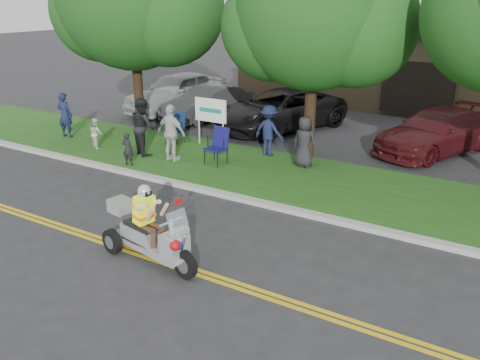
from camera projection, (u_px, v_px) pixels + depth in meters
The scene contains 23 objects.
ground at pixel (149, 242), 11.02m from camera, with size 120.00×120.00×0.00m, color #28282B.
centerline_near at pixel (130, 252), 10.55m from camera, with size 60.00×0.10×0.01m, color gold.
centerline_far at pixel (136, 249), 10.68m from camera, with size 60.00×0.10×0.01m, color gold.
curb at pixel (225, 195), 13.44m from camera, with size 60.00×0.25×0.12m, color #A8A89E.
grass_verge at pixel (265, 172), 15.16m from camera, with size 60.00×4.00×0.10m, color #204412.
commercial_building at pixel (439, 61), 24.54m from camera, with size 18.00×8.20×4.00m.
tree_left at pixel (134, 1), 18.15m from camera, with size 6.62×5.40×7.78m.
tree_mid at pixel (317, 17), 15.02m from camera, with size 5.88×4.80×7.05m.
business_sign at pixel (211, 113), 17.30m from camera, with size 1.25×0.06×1.75m.
trike_scooter at pixel (148, 234), 10.10m from camera, with size 2.45×1.00×1.61m.
lawn_chair_a at pixel (177, 125), 17.88m from camera, with size 0.57×0.60×1.08m.
lawn_chair_b at pixel (218, 143), 15.65m from camera, with size 0.65×0.67×1.13m.
spectator_adult_left at pixel (65, 115), 18.51m from camera, with size 0.60×0.39×1.64m, color #161B3E.
spectator_adult_mid at pixel (143, 126), 16.45m from camera, with size 0.90×0.70×1.85m, color black.
spectator_adult_right at pixel (171, 133), 15.79m from camera, with size 1.05×0.44×1.79m, color beige.
spectator_chair_a at pixel (269, 131), 16.34m from camera, with size 1.07×0.61×1.65m, color #161D3F.
spectator_chair_b at pixel (304, 142), 15.27m from camera, with size 0.76×0.50×1.56m, color black.
child_left at pixel (128, 149), 15.50m from camera, with size 0.37×0.24×1.02m, color black.
child_right at pixel (96, 133), 17.22m from camera, with size 0.50×0.39×1.04m, color beige.
parked_car_far_left at pixel (177, 92), 23.02m from camera, with size 2.11×5.25×1.79m, color #AAADB1.
parked_car_left at pixel (208, 103), 21.59m from camera, with size 1.50×4.30×1.42m, color #2E2E31.
parked_car_mid at pixel (280, 110), 19.97m from camera, with size 2.59×5.62×1.56m, color black.
parked_car_right at pixel (437, 132), 17.05m from camera, with size 2.02×4.98×1.44m, color #461014.
Camera 1 is at (6.86, -7.39, 5.05)m, focal length 38.00 mm.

